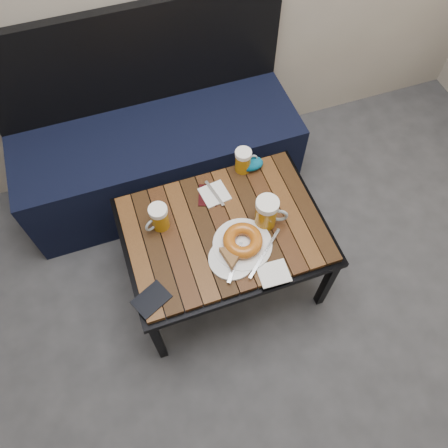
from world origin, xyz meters
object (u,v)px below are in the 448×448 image
object	(u,v)px
cafe_table	(224,233)
beer_mug_centre	(243,161)
beer_mug_right	(267,213)
passport_burgundy	(208,195)
plate_pie	(232,257)
beer_mug_left	(159,217)
knit_pouch	(249,163)
plate_bagel	(243,242)
bench	(159,152)
passport_navy	(151,299)

from	to	relation	value
cafe_table	beer_mug_centre	xyz separation A→B (m)	(0.18, 0.26, 0.10)
beer_mug_right	passport_burgundy	xyz separation A→B (m)	(-0.18, 0.21, -0.07)
plate_pie	beer_mug_left	bearing A→B (deg)	132.42
knit_pouch	cafe_table	bearing A→B (deg)	-128.64
beer_mug_left	passport_burgundy	distance (m)	0.25
plate_bagel	beer_mug_left	bearing A→B (deg)	145.10
bench	beer_mug_right	bearing A→B (deg)	-65.97
cafe_table	plate_pie	xyz separation A→B (m)	(-0.02, -0.15, 0.06)
beer_mug_centre	plate_pie	size ratio (longest dim) A/B	0.63
bench	plate_bagel	size ratio (longest dim) A/B	4.89
beer_mug_right	knit_pouch	world-z (taller)	beer_mug_right
beer_mug_left	beer_mug_right	world-z (taller)	beer_mug_right
beer_mug_right	plate_bagel	world-z (taller)	beer_mug_right
beer_mug_centre	passport_burgundy	world-z (taller)	beer_mug_centre
beer_mug_right	knit_pouch	size ratio (longest dim) A/B	1.19
beer_mug_centre	passport_navy	world-z (taller)	beer_mug_centre
bench	cafe_table	size ratio (longest dim) A/B	1.67
cafe_table	beer_mug_centre	world-z (taller)	beer_mug_centre
cafe_table	knit_pouch	world-z (taller)	knit_pouch
plate_bagel	passport_navy	xyz separation A→B (m)	(-0.40, -0.10, -0.02)
beer_mug_right	beer_mug_centre	bearing A→B (deg)	112.58
bench	plate_pie	size ratio (longest dim) A/B	7.61
bench	beer_mug_centre	world-z (taller)	bench
passport_navy	plate_bagel	bearing A→B (deg)	79.11
beer_mug_centre	beer_mug_right	size ratio (longest dim) A/B	0.78
beer_mug_left	beer_mug_centre	world-z (taller)	beer_mug_left
plate_bagel	beer_mug_right	bearing A→B (deg)	29.07
beer_mug_right	passport_burgundy	world-z (taller)	beer_mug_right
beer_mug_centre	knit_pouch	world-z (taller)	beer_mug_centre
beer_mug_left	passport_navy	world-z (taller)	beer_mug_left
beer_mug_left	plate_bagel	distance (m)	0.35
plate_pie	knit_pouch	world-z (taller)	knit_pouch
bench	knit_pouch	distance (m)	0.57
passport_navy	knit_pouch	bearing A→B (deg)	104.14
beer_mug_centre	knit_pouch	xyz separation A→B (m)	(0.03, -0.00, -0.03)
cafe_table	passport_navy	size ratio (longest dim) A/B	6.39
bench	knit_pouch	xyz separation A→B (m)	(0.34, -0.39, 0.23)
cafe_table	passport_navy	distance (m)	0.42
bench	passport_burgundy	size ratio (longest dim) A/B	12.51
passport_burgundy	passport_navy	bearing A→B (deg)	-112.98
beer_mug_left	knit_pouch	world-z (taller)	beer_mug_left
knit_pouch	bench	bearing A→B (deg)	131.22
beer_mug_right	passport_navy	size ratio (longest dim) A/B	1.14
beer_mug_centre	beer_mug_left	bearing A→B (deg)	-160.42
cafe_table	beer_mug_left	bearing A→B (deg)	158.58
plate_bagel	passport_navy	size ratio (longest dim) A/B	2.18
cafe_table	beer_mug_left	distance (m)	0.28
beer_mug_left	beer_mug_centre	xyz separation A→B (m)	(0.42, 0.16, -0.00)
passport_navy	knit_pouch	world-z (taller)	knit_pouch
beer_mug_left	beer_mug_right	distance (m)	0.43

